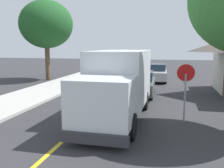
{
  "coord_description": "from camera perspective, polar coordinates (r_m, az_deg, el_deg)",
  "views": [
    {
      "loc": [
        3.68,
        -2.24,
        3.45
      ],
      "look_at": [
        0.73,
        10.62,
        1.4
      ],
      "focal_mm": 39.99,
      "sensor_mm": 36.0,
      "label": 1
    }
  ],
  "objects": [
    {
      "name": "box_truck",
      "position": [
        11.66,
        1.44,
        0.52
      ],
      "size": [
        2.49,
        7.21,
        3.2
      ],
      "color": "silver",
      "rests_on": "ground"
    },
    {
      "name": "centre_line_yellow",
      "position": [
        13.24,
        -3.69,
        -6.28
      ],
      "size": [
        0.16,
        56.0,
        0.01
      ],
      "primitive_type": "cube",
      "color": "gold",
      "rests_on": "ground"
    },
    {
      "name": "parked_car_mid",
      "position": [
        24.5,
        10.23,
        2.45
      ],
      "size": [
        1.95,
        4.46,
        1.67
      ],
      "color": "#B7B7BC",
      "rests_on": "ground"
    },
    {
      "name": "stop_sign",
      "position": [
        11.54,
        16.45,
        0.52
      ],
      "size": [
        0.8,
        0.1,
        2.65
      ],
      "color": "gray",
      "rests_on": "ground"
    },
    {
      "name": "street_tree_down_block",
      "position": [
        25.82,
        -14.81,
        13.03
      ],
      "size": [
        5.18,
        5.18,
        7.82
      ],
      "color": "brown",
      "rests_on": "ground"
    },
    {
      "name": "parked_car_near",
      "position": [
        17.45,
        6.61,
        0.0
      ],
      "size": [
        1.9,
        4.44,
        1.67
      ],
      "color": "#4C564C",
      "rests_on": "ground"
    }
  ]
}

